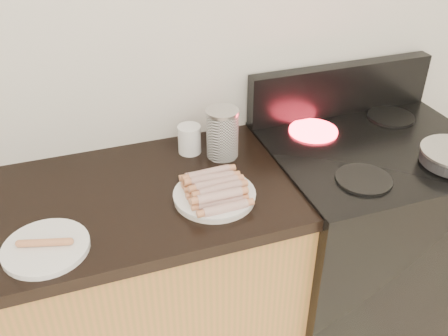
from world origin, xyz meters
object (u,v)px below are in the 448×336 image
object	(u,v)px
main_plate	(214,196)
canister	(222,133)
stove	(359,243)
side_plate	(46,248)
mug	(189,139)

from	to	relation	value
main_plate	canister	distance (m)	0.27
stove	canister	world-z (taller)	canister
main_plate	stove	bearing A→B (deg)	7.91
stove	side_plate	distance (m)	1.24
canister	mug	xyz separation A→B (m)	(-0.10, 0.06, -0.04)
side_plate	canister	distance (m)	0.68
stove	mug	size ratio (longest dim) A/B	9.07
canister	mug	bearing A→B (deg)	149.11
main_plate	canister	bearing A→B (deg)	65.42
stove	main_plate	distance (m)	0.79
side_plate	stove	bearing A→B (deg)	7.92
side_plate	canister	world-z (taller)	canister
stove	canister	distance (m)	0.77
main_plate	mug	world-z (taller)	mug
side_plate	canister	size ratio (longest dim) A/B	1.32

